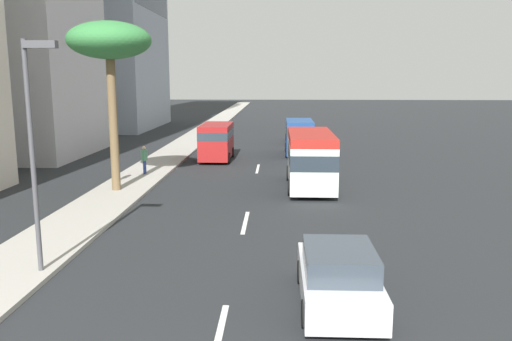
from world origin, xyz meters
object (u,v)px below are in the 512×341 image
car_second (297,134)px  palm_tree (109,44)px  minibus_fifth (310,158)px  pedestrian_mid_block (115,165)px  pedestrian_near_lamp (144,159)px  car_lead (338,277)px  van_fourth (299,135)px  van_third (217,140)px  street_lamp (34,131)px

car_second → palm_tree: bearing=154.9°
minibus_fifth → pedestrian_mid_block: size_ratio=3.94×
minibus_fifth → pedestrian_near_lamp: size_ratio=3.97×
car_lead → minibus_fifth: minibus_fifth is taller
car_second → minibus_fifth: minibus_fifth is taller
van_fourth → pedestrian_near_lamp: size_ratio=2.97×
car_second → van_third: (-10.02, 5.86, 0.62)m
palm_tree → street_lamp: palm_tree is taller
pedestrian_near_lamp → street_lamp: size_ratio=0.25×
minibus_fifth → palm_tree: (-1.59, 9.68, 5.64)m
car_second → street_lamp: (-31.36, 8.32, 3.39)m
minibus_fifth → palm_tree: bearing=99.3°
car_second → van_fourth: size_ratio=0.99×
pedestrian_mid_block → street_lamp: size_ratio=0.25×
car_second → minibus_fifth: size_ratio=0.74×
car_second → pedestrian_mid_block: pedestrian_mid_block is taller
pedestrian_near_lamp → van_third: bearing=-5.0°
car_second → palm_tree: size_ratio=0.59×
van_fourth → pedestrian_near_lamp: (-8.98, 9.25, -0.42)m
minibus_fifth → pedestrian_near_lamp: 9.76m
van_third → pedestrian_mid_block: size_ratio=2.87×
car_lead → pedestrian_mid_block: (14.35, 10.20, 0.32)m
palm_tree → minibus_fifth: bearing=-80.7°
pedestrian_near_lamp → palm_tree: bearing=-160.2°
minibus_fifth → palm_tree: size_ratio=0.79×
palm_tree → van_fourth: bearing=-35.8°
car_second → car_lead: bearing=179.9°
car_lead → minibus_fifth: 14.08m
van_third → palm_tree: palm_tree is taller
van_fourth → car_second: bearing=-0.4°
car_second → pedestrian_near_lamp: 18.69m
car_second → van_third: size_ratio=1.02×
car_lead → palm_tree: 16.99m
car_second → minibus_fifth: 18.93m
car_lead → car_second: 32.97m
pedestrian_near_lamp → pedestrian_mid_block: 2.59m
car_lead → pedestrian_mid_block: size_ratio=2.54×
minibus_fifth → street_lamp: bearing=146.0°
car_lead → pedestrian_near_lamp: 19.14m
pedestrian_near_lamp → pedestrian_mid_block: size_ratio=0.99×
pedestrian_near_lamp → palm_tree: 7.53m
van_third → street_lamp: (-21.34, 2.46, 2.77)m
palm_tree → car_lead: bearing=-142.5°
pedestrian_near_lamp → street_lamp: (-15.15, -0.98, 3.15)m
palm_tree → pedestrian_near_lamp: bearing=-4.3°
car_second → palm_tree: (-20.50, 9.62, 6.41)m
street_lamp → car_lead: bearing=-101.0°
car_second → van_fourth: (-7.23, 0.05, 0.65)m
van_third → car_lead: bearing=14.2°
car_second → pedestrian_mid_block: bearing=151.1°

